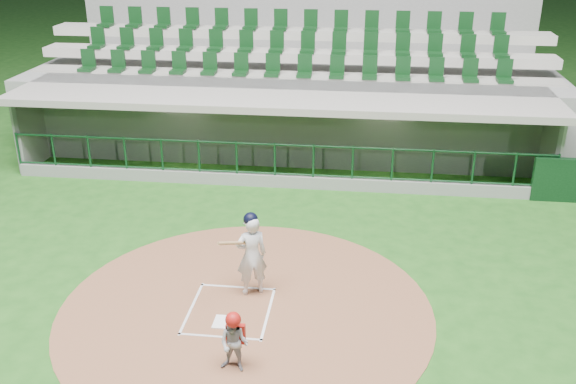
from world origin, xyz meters
name	(u,v)px	position (x,y,z in m)	size (l,w,h in m)	color
ground	(233,303)	(0.00, 0.00, 0.00)	(120.00, 120.00, 0.00)	#1B4C15
dirt_circle	(246,309)	(0.30, -0.20, 0.01)	(7.20, 7.20, 0.01)	brown
home_plate	(225,322)	(0.00, -0.70, 0.02)	(0.43, 0.43, 0.02)	white
batter_box_chalk	(230,310)	(0.00, -0.30, 0.02)	(1.55, 1.80, 0.01)	silver
dugout_structure	(286,134)	(0.07, 7.82, 0.96)	(16.40, 3.70, 3.00)	slate
seating_deck	(295,93)	(0.00, 10.91, 1.42)	(17.00, 6.72, 5.15)	gray
batter	(251,254)	(0.32, 0.39, 0.90)	(0.90, 0.95, 1.77)	silver
catcher	(234,341)	(0.45, -1.99, 0.57)	(0.56, 0.47, 1.11)	#99989E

